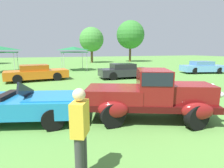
{
  "coord_description": "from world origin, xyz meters",
  "views": [
    {
      "loc": [
        -3.93,
        -5.16,
        2.31
      ],
      "look_at": [
        -1.22,
        2.1,
        0.86
      ],
      "focal_mm": 29.07,
      "sensor_mm": 36.0,
      "label": 1
    }
  ],
  "objects": [
    {
      "name": "neighbor_convertible",
      "position": [
        -4.66,
        1.17,
        0.58
      ],
      "size": [
        4.4,
        2.8,
        1.4
      ],
      "color": "#1E7AB7",
      "rests_on": "ground_plane"
    },
    {
      "name": "canopy_tent_left_field",
      "position": [
        -8.13,
        17.03,
        2.42
      ],
      "size": [
        2.99,
        2.99,
        2.71
      ],
      "color": "#B7B7BC",
      "rests_on": "ground_plane"
    },
    {
      "name": "treeline_center",
      "position": [
        12.69,
        28.77,
        5.35
      ],
      "size": [
        5.6,
        5.6,
        8.17
      ],
      "color": "brown",
      "rests_on": "ground_plane"
    },
    {
      "name": "treeline_mid_left",
      "position": [
        4.58,
        28.45,
        4.25
      ],
      "size": [
        4.47,
        4.47,
        6.51
      ],
      "color": "brown",
      "rests_on": "ground_plane"
    },
    {
      "name": "canopy_tent_center_field",
      "position": [
        -0.71,
        16.05,
        2.42
      ],
      "size": [
        2.77,
        2.77,
        2.71
      ],
      "color": "#B7B7BC",
      "rests_on": "ground_plane"
    },
    {
      "name": "show_car_orange",
      "position": [
        -4.53,
        9.82,
        0.6
      ],
      "size": [
        4.7,
        2.19,
        1.22
      ],
      "color": "orange",
      "rests_on": "ground_plane"
    },
    {
      "name": "ground_plane",
      "position": [
        0.0,
        0.0,
        0.0
      ],
      "size": [
        120.0,
        120.0,
        0.0
      ],
      "primitive_type": "plane",
      "color": "#568C3D"
    },
    {
      "name": "show_car_charcoal",
      "position": [
        2.33,
        8.63,
        0.6
      ],
      "size": [
        4.34,
        1.89,
        1.22
      ],
      "color": "#28282D",
      "rests_on": "ground_plane"
    },
    {
      "name": "feature_pickup_truck",
      "position": [
        -0.69,
        -0.14,
        0.86
      ],
      "size": [
        4.36,
        3.03,
        1.7
      ],
      "color": "#400B0B",
      "rests_on": "ground_plane"
    },
    {
      "name": "spectator_between_cars",
      "position": [
        -3.42,
        -2.2,
        0.91
      ],
      "size": [
        0.4,
        0.47,
        1.69
      ],
      "color": "#383838",
      "rests_on": "ground_plane"
    },
    {
      "name": "show_car_skyblue",
      "position": [
        11.21,
        8.89,
        0.6
      ],
      "size": [
        4.58,
        2.68,
        1.22
      ],
      "color": "#669EDB",
      "rests_on": "ground_plane"
    }
  ]
}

